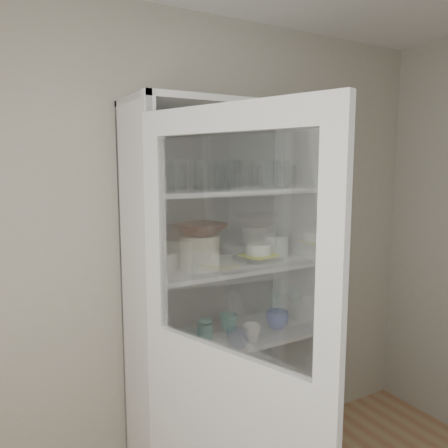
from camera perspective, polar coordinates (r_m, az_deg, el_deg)
wall_back at (r=2.45m, az=-6.71°, el=-3.75°), size 3.60×0.02×2.60m
pantry_cabinet at (r=2.49m, az=-0.73°, el=-12.11°), size 1.00×0.45×2.10m
cupboard_door at (r=1.80m, az=0.67°, el=-22.79°), size 0.34×0.86×2.00m
tumbler_0 at (r=1.99m, az=-8.49°, el=5.94°), size 0.07×0.07×0.13m
tumbler_1 at (r=2.03m, az=-7.32°, el=5.97°), size 0.08×0.08×0.13m
tumbler_2 at (r=2.12m, az=-1.13°, el=6.39°), size 0.09×0.09×0.15m
tumbler_3 at (r=2.09m, az=-0.25°, el=6.42°), size 0.09×0.09×0.15m
tumbler_4 at (r=2.28m, az=5.73°, el=6.46°), size 0.10×0.10×0.15m
tumbler_5 at (r=2.35m, az=7.65°, el=6.41°), size 0.09×0.09×0.15m
tumbler_6 at (r=2.38m, az=8.60°, el=6.14°), size 0.07×0.07×0.12m
tumbler_7 at (r=2.13m, az=-7.69°, el=6.15°), size 0.08×0.08×0.14m
tumbler_8 at (r=2.14m, az=-5.93°, el=6.44°), size 0.09×0.09×0.16m
tumbler_9 at (r=2.26m, az=0.16°, el=6.53°), size 0.08×0.08×0.15m
tumbler_10 at (r=2.19m, az=-2.89°, el=6.44°), size 0.09×0.09×0.15m
tumbler_11 at (r=2.30m, az=-0.65°, el=6.21°), size 0.07×0.07×0.13m
goblet_0 at (r=2.24m, az=-7.91°, el=6.84°), size 0.08×0.08×0.19m
goblet_1 at (r=2.33m, az=-1.53°, el=6.68°), size 0.07×0.07×0.16m
goblet_2 at (r=2.46m, az=1.72°, el=6.73°), size 0.07×0.07×0.16m
goblet_3 at (r=2.59m, az=6.86°, el=6.70°), size 0.07×0.07×0.16m
plate_stack_front at (r=2.21m, az=-3.18°, el=-4.49°), size 0.20×0.20×0.11m
plate_stack_back at (r=2.27m, az=-8.59°, el=-4.61°), size 0.22×0.22×0.08m
cream_bowl at (r=2.20m, az=-3.20°, el=-2.27°), size 0.22×0.22×0.06m
terracotta_bowl at (r=2.19m, az=-3.21°, el=-0.67°), size 0.30×0.30×0.06m
glass_platter at (r=2.46m, az=4.52°, el=-4.41°), size 0.34×0.34×0.02m
yellow_trivet at (r=2.45m, az=4.53°, el=-4.09°), size 0.20×0.20×0.01m
white_ramekin at (r=2.45m, az=4.54°, el=-3.27°), size 0.15×0.15×0.06m
grey_bowl_stack at (r=2.55m, az=6.73°, el=-2.81°), size 0.14×0.14×0.12m
mug_blue at (r=2.56m, az=6.97°, el=-12.28°), size 0.17×0.17×0.10m
mug_teal at (r=2.50m, az=0.61°, el=-12.76°), size 0.13×0.13×0.10m
mug_white at (r=2.38m, az=3.70°, el=-13.98°), size 0.12×0.12×0.09m
teal_jar at (r=2.41m, az=-2.46°, el=-13.55°), size 0.08×0.08×0.10m
measuring_cups at (r=2.31m, az=-5.10°, el=-15.44°), size 0.09×0.09×0.04m
white_canister at (r=2.30m, az=-9.50°, el=-14.28°), size 0.15×0.15×0.13m
cream_dish at (r=2.54m, az=-4.71°, el=-22.74°), size 0.25×0.25×0.08m
tin_box at (r=2.65m, az=1.97°, el=-21.38°), size 0.25×0.20×0.07m
tumbler_12 at (r=2.29m, az=0.63°, el=6.47°), size 0.07×0.07×0.15m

